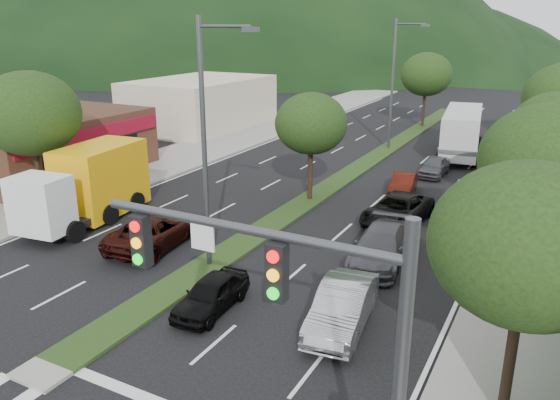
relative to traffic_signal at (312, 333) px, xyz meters
The scene contains 25 objects.
ground 10.27m from the traffic_signal, behind, with size 160.00×160.00×0.00m, color black.
sidewalk_right 27.15m from the traffic_signal, 82.55° to the left, with size 5.00×90.00×0.15m, color gray.
sidewalk_left 34.79m from the traffic_signal, 129.70° to the left, with size 6.00×90.00×0.15m, color gray.
median 31.23m from the traffic_signal, 107.00° to the left, with size 1.60×56.00×0.12m, color #1E3613.
traffic_signal is the anchor object (origin of this frame).
shop_left 32.19m from the traffic_signal, 148.97° to the left, with size 10.15×12.00×4.00m.
bldg_left_far 45.32m from the traffic_signal, 128.26° to the left, with size 9.00×14.00×4.60m, color beige.
hill_far 142.79m from the traffic_signal, 128.60° to the left, with size 176.00×132.00×82.00m, color black.
tree_r_a 6.29m from the traffic_signal, 61.80° to the left, with size 4.60×4.60×6.63m.
tree_r_b 13.87m from the traffic_signal, 77.63° to the left, with size 4.80×4.80×6.94m.
tree_r_c 21.74m from the traffic_signal, 82.15° to the left, with size 4.40×4.40×6.48m.
tree_med_near 21.53m from the traffic_signal, 114.80° to the left, with size 4.00×4.00×6.02m.
tree_med_far 46.43m from the traffic_signal, 101.22° to the left, with size 4.80×4.80×6.94m.
tree_l_a 24.43m from the traffic_signal, 151.81° to the left, with size 5.20×5.20×7.25m.
streetlight_near 13.03m from the traffic_signal, 132.77° to the left, with size 2.60×0.25×10.00m.
streetlight_mid 35.66m from the traffic_signal, 104.33° to the left, with size 2.60×0.25×10.00m.
sedan_silver 8.92m from the traffic_signal, 106.91° to the left, with size 1.60×4.58×1.51m, color #AAACB1.
suv_maroon 16.57m from the traffic_signal, 140.60° to the left, with size 2.46×5.34×1.48m, color black.
car_queue_a 10.29m from the traffic_signal, 136.26° to the left, with size 1.46×3.64×1.24m, color black.
car_queue_b 14.06m from the traffic_signal, 102.02° to the left, with size 2.08×5.12×1.48m, color #4B4A4F.
car_queue_c 24.02m from the traffic_signal, 101.33° to the left, with size 1.29×3.69×1.22m, color #46140B.
car_queue_d 18.97m from the traffic_signal, 101.03° to the left, with size 2.37×5.14×1.43m, color black.
car_queue_e 28.77m from the traffic_signal, 98.00° to the left, with size 1.50×3.72×1.27m, color #4B4B50.
box_truck 21.25m from the traffic_signal, 147.02° to the left, with size 3.64×7.81×3.72m.
motorhome 35.12m from the traffic_signal, 95.79° to the left, with size 3.86×9.30×3.46m.
Camera 1 is at (12.39, -9.08, 9.75)m, focal length 35.00 mm.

